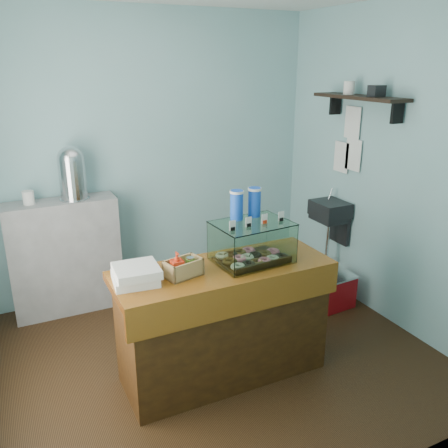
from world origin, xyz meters
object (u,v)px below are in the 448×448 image
display_case (250,239)px  coffee_urn (72,172)px  red_cooler (333,290)px  counter (223,321)px

display_case → coffee_urn: bearing=119.1°
display_case → red_cooler: size_ratio=1.43×
display_case → counter: bearing=-175.2°
counter → red_cooler: bearing=18.7°
red_cooler → display_case: bearing=-163.5°
coffee_urn → display_case: bearing=-56.9°
coffee_urn → red_cooler: (2.20, -1.08, -1.19)m
counter → display_case: display_case is taller
display_case → coffee_urn: (-1.00, 1.53, 0.30)m
red_cooler → coffee_urn: bearing=149.9°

